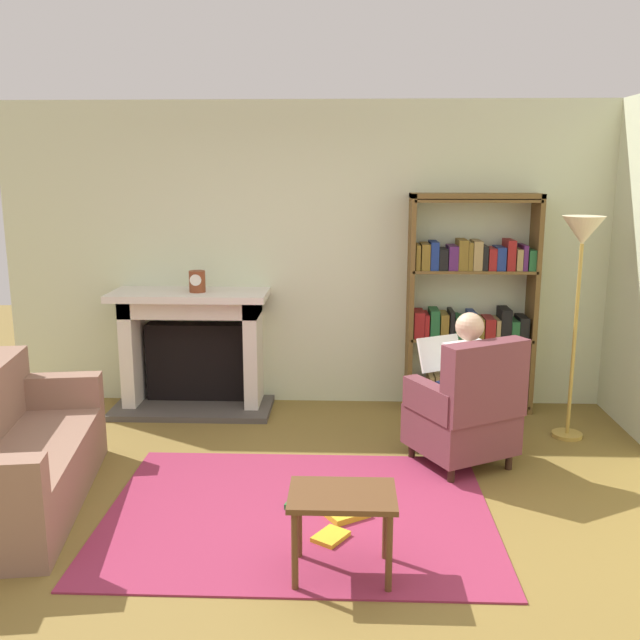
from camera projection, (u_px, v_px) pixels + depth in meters
ground at (295, 538)px, 4.10m from camera, size 14.00×14.00×0.00m
back_wall at (315, 256)px, 6.31m from camera, size 5.60×0.10×2.70m
area_rug at (299, 513)px, 4.40m from camera, size 2.40×1.80×0.01m
fireplace at (193, 345)px, 6.27m from camera, size 1.40×0.64×1.07m
mantel_clock at (197, 281)px, 6.04m from camera, size 0.14×0.14×0.18m
bookshelf at (471, 309)px, 6.14m from camera, size 1.10×0.32×1.91m
armchair_reading at (467, 411)px, 5.00m from camera, size 0.86×0.85×0.97m
seated_reader at (458, 380)px, 5.06m from camera, size 0.53×0.60×1.14m
sofa_floral at (14, 459)px, 4.43m from camera, size 0.97×1.79×0.85m
side_table at (342, 506)px, 3.65m from camera, size 0.56×0.39×0.47m
scattered_books at (327, 513)px, 4.35m from camera, size 0.54×0.70×0.04m
floor_lamp at (581, 251)px, 5.35m from camera, size 0.32×0.32×1.77m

